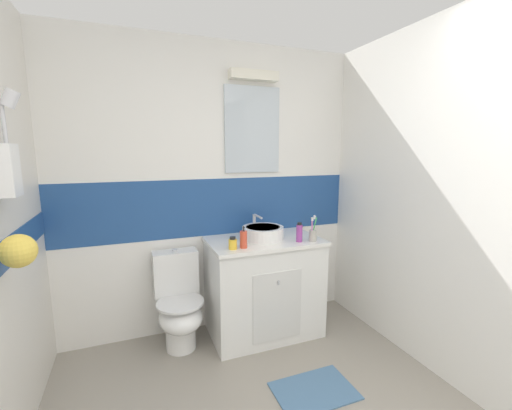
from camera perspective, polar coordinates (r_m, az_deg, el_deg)
name	(u,v)px	position (r m, az deg, el deg)	size (l,w,h in m)	color
wall_back_tiled	(213,189)	(2.95, -7.48, 2.84)	(3.20, 0.20, 2.50)	white
wall_right_plain	(449,201)	(2.61, 30.37, 0.53)	(0.10, 3.48, 2.50)	white
vanity_cabinet	(264,286)	(2.96, 1.33, -13.81)	(0.95, 0.60, 0.85)	white
sink_basin	(263,232)	(2.80, 1.18, -4.75)	(0.35, 0.39, 0.19)	white
toilet	(179,304)	(2.86, -13.17, -16.34)	(0.37, 0.50, 0.79)	white
toothbrush_cup	(313,234)	(2.78, 9.80, -5.03)	(0.06, 0.06, 0.22)	#B2ADA3
soap_dispenser	(244,239)	(2.55, -2.17, -5.96)	(0.06, 0.06, 0.17)	#D84C33
hair_gel_jar	(233,243)	(2.53, -4.04, -6.65)	(0.06, 0.06, 0.10)	yellow
deodorant_spray_can	(299,233)	(2.74, 7.50, -4.77)	(0.05, 0.05, 0.16)	#993F99
bath_mat	(314,391)	(2.56, 10.03, -29.07)	(0.53, 0.36, 0.01)	#4C7299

